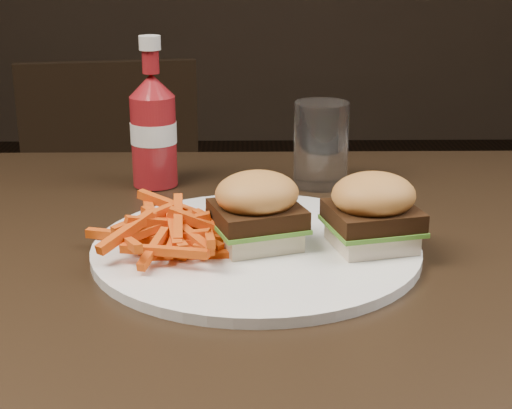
{
  "coord_description": "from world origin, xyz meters",
  "views": [
    {
      "loc": [
        0.03,
        -0.76,
        1.06
      ],
      "look_at": [
        0.04,
        -0.0,
        0.8
      ],
      "focal_mm": 55.0,
      "sensor_mm": 36.0,
      "label": 1
    }
  ],
  "objects_px": {
    "dining_table": "(215,267)",
    "chair_far": "(117,223)",
    "ketchup_bottle": "(154,141)",
    "tumbler": "(321,145)",
    "plate": "(256,249)"
  },
  "relations": [
    {
      "from": "chair_far",
      "to": "plate",
      "type": "distance_m",
      "value": 1.07
    },
    {
      "from": "dining_table",
      "to": "plate",
      "type": "xyz_separation_m",
      "value": [
        0.04,
        -0.01,
        0.03
      ]
    },
    {
      "from": "plate",
      "to": "ketchup_bottle",
      "type": "height_order",
      "value": "ketchup_bottle"
    },
    {
      "from": "ketchup_bottle",
      "to": "tumbler",
      "type": "xyz_separation_m",
      "value": [
        0.22,
        -0.0,
        -0.01
      ]
    },
    {
      "from": "chair_far",
      "to": "tumbler",
      "type": "distance_m",
      "value": 0.92
    },
    {
      "from": "tumbler",
      "to": "chair_far",
      "type": "bearing_deg",
      "value": 118.43
    },
    {
      "from": "dining_table",
      "to": "ketchup_bottle",
      "type": "relative_size",
      "value": 10.21
    },
    {
      "from": "chair_far",
      "to": "plate",
      "type": "bearing_deg",
      "value": 98.92
    },
    {
      "from": "plate",
      "to": "tumbler",
      "type": "distance_m",
      "value": 0.26
    },
    {
      "from": "ketchup_bottle",
      "to": "tumbler",
      "type": "height_order",
      "value": "ketchup_bottle"
    },
    {
      "from": "ketchup_bottle",
      "to": "dining_table",
      "type": "bearing_deg",
      "value": -69.61
    },
    {
      "from": "tumbler",
      "to": "plate",
      "type": "bearing_deg",
      "value": -110.36
    },
    {
      "from": "ketchup_bottle",
      "to": "tumbler",
      "type": "bearing_deg",
      "value": -0.39
    },
    {
      "from": "dining_table",
      "to": "chair_far",
      "type": "relative_size",
      "value": 3.21
    },
    {
      "from": "plate",
      "to": "tumbler",
      "type": "height_order",
      "value": "tumbler"
    }
  ]
}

